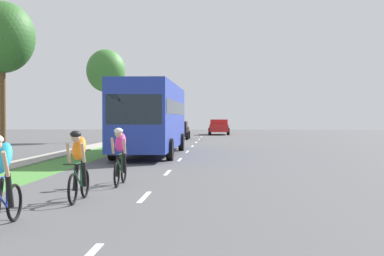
% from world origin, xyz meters
% --- Properties ---
extents(ground_plane, '(120.00, 120.00, 0.00)m').
position_xyz_m(ground_plane, '(0.00, 20.00, 0.00)').
color(ground_plane, '#4C4C4F').
extents(grass_verge, '(1.97, 70.00, 0.01)m').
position_xyz_m(grass_verge, '(-4.62, 20.00, 0.00)').
color(grass_verge, '#478438').
rests_on(grass_verge, ground_plane).
extents(sidewalk_concrete, '(1.27, 70.00, 0.10)m').
position_xyz_m(sidewalk_concrete, '(-6.24, 20.00, 0.00)').
color(sidewalk_concrete, '#9E998E').
rests_on(sidewalk_concrete, ground_plane).
extents(lane_markings_center, '(0.12, 52.20, 0.01)m').
position_xyz_m(lane_markings_center, '(0.00, 24.00, 0.00)').
color(lane_markings_center, white).
rests_on(lane_markings_center, ground_plane).
extents(cyclist_lead, '(0.42, 1.72, 1.58)m').
position_xyz_m(cyclist_lead, '(-1.91, 6.36, 0.81)').
color(cyclist_lead, black).
rests_on(cyclist_lead, ground_plane).
extents(cyclist_trailing, '(0.42, 1.72, 1.58)m').
position_xyz_m(cyclist_trailing, '(-1.36, 9.25, 0.81)').
color(cyclist_trailing, black).
rests_on(cyclist_trailing, ground_plane).
extents(cyclist_distant, '(0.42, 1.72, 1.58)m').
position_xyz_m(cyclist_distant, '(-0.98, 12.17, 0.81)').
color(cyclist_distant, black).
rests_on(cyclist_distant, ground_plane).
extents(bus_blue, '(2.78, 11.60, 3.48)m').
position_xyz_m(bus_blue, '(-1.64, 24.46, 1.98)').
color(bus_blue, '#23389E').
rests_on(bus_blue, ground_plane).
extents(sedan_black, '(1.98, 4.30, 1.52)m').
position_xyz_m(sedan_black, '(-1.83, 43.61, 0.77)').
color(sedan_black, black).
rests_on(sedan_black, ground_plane).
extents(pickup_red, '(2.22, 5.10, 1.64)m').
position_xyz_m(pickup_red, '(1.68, 55.74, 0.83)').
color(pickup_red, red).
rests_on(pickup_red, ground_plane).
extents(street_tree_near, '(2.66, 2.66, 6.61)m').
position_xyz_m(street_tree_near, '(-7.13, 19.24, 5.11)').
color(street_tree_near, brown).
rests_on(street_tree_near, ground_plane).
extents(street_tree_far, '(2.95, 2.95, 7.03)m').
position_xyz_m(street_tree_far, '(-6.88, 38.28, 5.38)').
color(street_tree_far, brown).
rests_on(street_tree_far, ground_plane).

